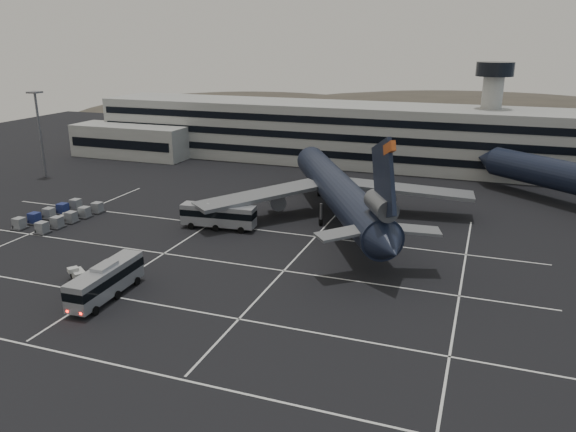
% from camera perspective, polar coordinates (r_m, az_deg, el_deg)
% --- Properties ---
extents(ground, '(260.00, 260.00, 0.00)m').
position_cam_1_polar(ground, '(74.85, -10.19, -5.40)').
color(ground, black).
rests_on(ground, ground).
extents(lane_markings, '(90.00, 55.62, 0.01)m').
position_cam_1_polar(lane_markings, '(74.98, -9.29, -5.31)').
color(lane_markings, silver).
rests_on(lane_markings, ground).
extents(terminal, '(125.00, 26.00, 24.00)m').
position_cam_1_polar(terminal, '(137.67, 3.48, 8.41)').
color(terminal, gray).
rests_on(terminal, ground).
extents(hills, '(352.00, 180.00, 44.00)m').
position_cam_1_polar(hills, '(233.51, 15.41, 6.90)').
color(hills, '#38332B').
rests_on(hills, ground).
extents(lightpole_left, '(2.40, 2.40, 18.28)m').
position_cam_1_polar(lightpole_left, '(131.74, -24.01, 8.67)').
color(lightpole_left, slate).
rests_on(lightpole_left, ground).
extents(trijet_main, '(42.39, 53.11, 18.08)m').
position_cam_1_polar(trijet_main, '(91.39, 5.18, 2.54)').
color(trijet_main, black).
rests_on(trijet_main, ground).
extents(bus_near, '(3.32, 11.92, 4.17)m').
position_cam_1_polar(bus_near, '(68.55, -18.01, -6.17)').
color(bus_near, '#94969C').
rests_on(bus_near, ground).
extents(bus_far, '(12.18, 3.95, 4.23)m').
position_cam_1_polar(bus_far, '(89.21, -7.09, 0.14)').
color(bus_far, '#94969C').
rests_on(bus_far, ground).
extents(tug_a, '(2.04, 2.53, 1.42)m').
position_cam_1_polar(tug_a, '(100.04, -21.49, -0.06)').
color(tug_a, '#B9B9B5').
rests_on(tug_a, ground).
extents(tug_b, '(2.82, 2.59, 1.56)m').
position_cam_1_polar(tug_b, '(75.47, -20.52, -5.53)').
color(tug_b, '#B9B9B5').
rests_on(tug_b, ground).
extents(uld_cluster, '(8.11, 14.68, 1.84)m').
position_cam_1_polar(uld_cluster, '(100.25, -22.15, 0.06)').
color(uld_cluster, '#2D2D30').
rests_on(uld_cluster, ground).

